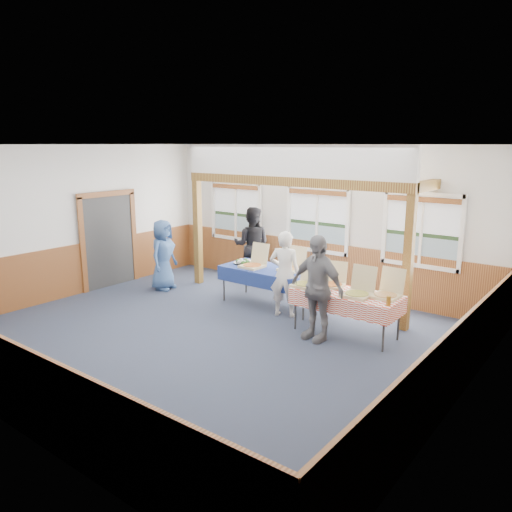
{
  "coord_description": "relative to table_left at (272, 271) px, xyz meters",
  "views": [
    {
      "loc": [
        5.49,
        -5.91,
        3.22
      ],
      "look_at": [
        0.2,
        1.0,
        1.25
      ],
      "focal_mm": 35.0,
      "sensor_mm": 36.0,
      "label": 1
    }
  ],
  "objects": [
    {
      "name": "floor",
      "position": [
        0.14,
        -1.98,
        -0.71
      ],
      "size": [
        8.0,
        8.0,
        0.0
      ],
      "primitive_type": "plane",
      "color": "#2B3247",
      "rests_on": "ground"
    },
    {
      "name": "ceiling",
      "position": [
        0.14,
        -1.98,
        2.49
      ],
      "size": [
        8.0,
        8.0,
        0.0
      ],
      "primitive_type": "plane",
      "rotation": [
        3.14,
        0.0,
        0.0
      ],
      "color": "white",
      "rests_on": "wall_back"
    },
    {
      "name": "wall_back",
      "position": [
        0.14,
        1.52,
        0.89
      ],
      "size": [
        8.0,
        0.0,
        8.0
      ],
      "primitive_type": "plane",
      "rotation": [
        1.57,
        0.0,
        0.0
      ],
      "color": "silver",
      "rests_on": "floor"
    },
    {
      "name": "wall_left",
      "position": [
        -3.86,
        -1.98,
        0.89
      ],
      "size": [
        0.0,
        8.0,
        8.0
      ],
      "primitive_type": "plane",
      "rotation": [
        1.57,
        0.0,
        1.57
      ],
      "color": "silver",
      "rests_on": "floor"
    },
    {
      "name": "wall_right",
      "position": [
        4.14,
        -1.98,
        0.89
      ],
      "size": [
        0.0,
        8.0,
        8.0
      ],
      "primitive_type": "plane",
      "rotation": [
        1.57,
        0.0,
        -1.57
      ],
      "color": "silver",
      "rests_on": "floor"
    },
    {
      "name": "wainscot_back",
      "position": [
        0.14,
        1.49,
        -0.16
      ],
      "size": [
        7.98,
        0.05,
        1.1
      ],
      "primitive_type": "cube",
      "color": "brown",
      "rests_on": "floor"
    },
    {
      "name": "wainscot_front",
      "position": [
        0.14,
        -5.46,
        -0.16
      ],
      "size": [
        7.98,
        0.05,
        1.1
      ],
      "primitive_type": "cube",
      "color": "brown",
      "rests_on": "floor"
    },
    {
      "name": "wainscot_left",
      "position": [
        -3.83,
        -1.98,
        -0.16
      ],
      "size": [
        0.05,
        6.98,
        1.1
      ],
      "primitive_type": "cube",
      "color": "brown",
      "rests_on": "floor"
    },
    {
      "name": "wainscot_right",
      "position": [
        4.12,
        -1.98,
        -0.16
      ],
      "size": [
        0.05,
        6.98,
        1.1
      ],
      "primitive_type": "cube",
      "color": "brown",
      "rests_on": "floor"
    },
    {
      "name": "cased_opening",
      "position": [
        -3.82,
        -1.08,
        0.34
      ],
      "size": [
        0.06,
        1.3,
        2.1
      ],
      "primitive_type": "cube",
      "color": "#313131",
      "rests_on": "wall_left"
    },
    {
      "name": "window_left",
      "position": [
        -2.16,
        1.47,
        0.97
      ],
      "size": [
        1.56,
        0.1,
        1.46
      ],
      "color": "white",
      "rests_on": "wall_back"
    },
    {
      "name": "window_mid",
      "position": [
        0.14,
        1.47,
        0.97
      ],
      "size": [
        1.56,
        0.1,
        1.46
      ],
      "color": "white",
      "rests_on": "wall_back"
    },
    {
      "name": "window_right",
      "position": [
        2.44,
        1.47,
        0.97
      ],
      "size": [
        1.56,
        0.1,
        1.46
      ],
      "color": "white",
      "rests_on": "wall_back"
    },
    {
      "name": "post_left",
      "position": [
        -2.36,
        0.32,
        0.49
      ],
      "size": [
        0.15,
        0.15,
        2.4
      ],
      "primitive_type": "cube",
      "color": "#552E13",
      "rests_on": "floor"
    },
    {
      "name": "post_right",
      "position": [
        2.64,
        0.32,
        0.49
      ],
      "size": [
        0.15,
        0.15,
        2.4
      ],
      "primitive_type": "cube",
      "color": "#552E13",
      "rests_on": "floor"
    },
    {
      "name": "cross_beam",
      "position": [
        0.14,
        0.32,
        1.78
      ],
      "size": [
        5.15,
        0.18,
        0.18
      ],
      "primitive_type": "cube",
      "color": "#552E13",
      "rests_on": "post_left"
    },
    {
      "name": "table_left",
      "position": [
        0.0,
        0.0,
        0.0
      ],
      "size": [
        2.32,
        1.7,
        0.76
      ],
      "rotation": [
        0.0,
        0.0,
        -0.37
      ],
      "color": "#313131",
      "rests_on": "floor"
    },
    {
      "name": "table_right",
      "position": [
        1.93,
        -0.54,
        -0.01
      ],
      "size": [
        1.9,
        0.99,
        0.76
      ],
      "rotation": [
        0.0,
        0.0,
        0.1
      ],
      "color": "#313131",
      "rests_on": "floor"
    },
    {
      "name": "pizza_box_a",
      "position": [
        -0.4,
        -0.11,
        0.12
      ],
      "size": [
        0.44,
        0.53,
        0.46
      ],
      "rotation": [
        0.0,
        0.0,
        -0.03
      ],
      "color": "#CEBC89",
      "rests_on": "table_left"
    },
    {
      "name": "pizza_box_b",
      "position": [
        0.35,
        0.16,
        0.12
      ],
      "size": [
        0.42,
        0.5,
        0.45
      ],
      "rotation": [
        0.0,
        0.0,
        -0.01
      ],
      "color": "#CEBC89",
      "rests_on": "table_left"
    },
    {
      "name": "pizza_box_c",
      "position": [
        1.18,
        -0.63,
        0.12
      ],
      "size": [
        0.43,
        0.51,
        0.44
      ],
      "rotation": [
        0.0,
        0.0,
        0.05
      ],
      "color": "#CEBC89",
      "rests_on": "table_right"
    },
    {
      "name": "pizza_box_d",
      "position": [
        1.57,
        -0.35,
        0.11
      ],
      "size": [
        0.46,
        0.53,
        0.41
      ],
      "rotation": [
        0.0,
        0.0,
        0.21
      ],
      "color": "#CEBC89",
      "rests_on": "table_right"
    },
    {
      "name": "pizza_box_e",
      "position": [
        2.18,
        -0.61,
        0.12
      ],
      "size": [
        0.45,
        0.54,
        0.47
      ],
      "rotation": [
        0.0,
        0.0,
        0.04
      ],
      "color": "#CEBC89",
      "rests_on": "table_right"
    },
    {
      "name": "pizza_box_f",
      "position": [
        2.58,
        -0.39,
        0.12
      ],
      "size": [
        0.44,
        0.52,
        0.46
      ],
      "rotation": [
        0.0,
        0.0,
        -0.04
      ],
      "color": "#CEBC89",
      "rests_on": "table_right"
    },
    {
      "name": "veggie_tray",
      "position": [
        -0.75,
        0.0,
        0.08
      ],
      "size": [
        0.42,
        0.42,
        0.09
      ],
      "color": "black",
      "rests_on": "table_left"
    },
    {
      "name": "drink_glass",
      "position": [
        2.78,
        -0.79,
        0.13
      ],
      "size": [
        0.07,
        0.07,
        0.15
      ],
      "primitive_type": "cylinder",
      "color": "#925F18",
      "rests_on": "table_right"
    },
    {
      "name": "woman_white",
      "position": [
        0.55,
        -0.37,
        0.11
      ],
      "size": [
        0.69,
        0.56,
        1.64
      ],
      "primitive_type": "imported",
      "rotation": [
        0.0,
        0.0,
        3.45
      ],
      "color": "silver",
      "rests_on": "floor"
    },
    {
      "name": "woman_black",
      "position": [
        -1.4,
        1.12,
        0.19
      ],
      "size": [
        1.09,
        1.01,
        1.79
      ],
      "primitive_type": "imported",
      "rotation": [
        0.0,
        0.0,
        3.64
      ],
      "color": "black",
      "rests_on": "floor"
    },
    {
      "name": "man_blue",
      "position": [
        -2.61,
        -0.54,
        0.08
      ],
      "size": [
        0.68,
        0.87,
        1.58
      ],
      "primitive_type": "imported",
      "rotation": [
        0.0,
        0.0,
        1.83
      ],
      "color": "#395A8F",
      "rests_on": "floor"
    },
    {
      "name": "person_grey",
      "position": [
        1.62,
        -1.01,
        0.18
      ],
      "size": [
        1.1,
        0.59,
        1.78
      ],
      "primitive_type": "imported",
      "rotation": [
        0.0,
        0.0,
        -0.15
      ],
      "color": "slate",
      "rests_on": "floor"
    }
  ]
}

